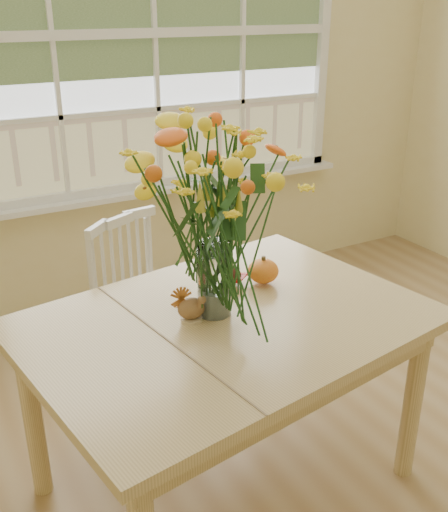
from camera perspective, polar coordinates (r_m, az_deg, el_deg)
wall_back at (r=3.48m, az=-6.72°, el=17.10°), size 4.00×0.02×2.70m
window at (r=3.43m, az=-6.60°, el=20.06°), size 2.42×0.12×1.74m
dining_table at (r=2.09m, az=0.27°, el=-8.05°), size 1.47×1.15×0.72m
windsor_chair at (r=2.69m, az=-8.18°, el=-4.41°), size 0.51×0.50×0.84m
flower_vase at (r=1.92m, az=-0.99°, el=4.74°), size 0.54×0.54×0.64m
pumpkin at (r=2.27m, az=3.76°, el=-1.55°), size 0.12×0.12×0.09m
turkey_figurine at (r=2.01m, az=-3.15°, el=-5.02°), size 0.11×0.09×0.12m
dark_gourd at (r=2.26m, az=0.64°, el=-1.91°), size 0.12×0.08×0.07m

